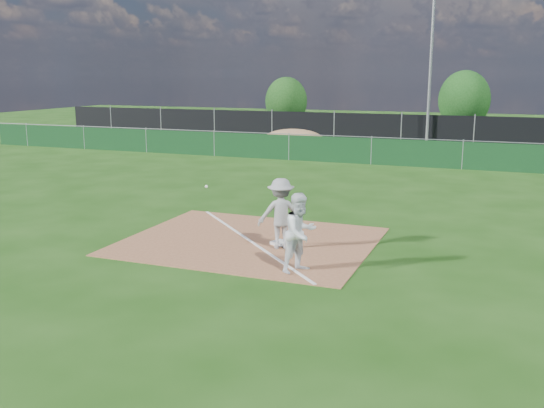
% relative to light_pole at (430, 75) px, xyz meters
% --- Properties ---
extents(ground, '(90.00, 90.00, 0.00)m').
position_rel_light_pole_xyz_m(ground, '(-1.50, -12.70, -4.00)').
color(ground, '#1A440E').
rests_on(ground, ground).
extents(infield_dirt, '(6.00, 5.00, 0.02)m').
position_rel_light_pole_xyz_m(infield_dirt, '(-1.50, -21.70, -3.99)').
color(infield_dirt, brown).
rests_on(infield_dirt, ground).
extents(foul_line, '(5.01, 5.01, 0.01)m').
position_rel_light_pole_xyz_m(foul_line, '(-1.50, -21.70, -3.98)').
color(foul_line, white).
rests_on(foul_line, infield_dirt).
extents(green_fence, '(44.00, 0.05, 1.20)m').
position_rel_light_pole_xyz_m(green_fence, '(-1.50, -7.70, -3.40)').
color(green_fence, black).
rests_on(green_fence, ground).
extents(dirt_mound, '(3.38, 2.60, 1.17)m').
position_rel_light_pole_xyz_m(dirt_mound, '(-6.50, -4.20, -3.42)').
color(dirt_mound, '#977049').
rests_on(dirt_mound, ground).
extents(black_fence, '(46.00, 0.04, 1.80)m').
position_rel_light_pole_xyz_m(black_fence, '(-1.50, 0.30, -3.10)').
color(black_fence, black).
rests_on(black_fence, ground).
extents(parking_lot, '(46.00, 9.00, 0.01)m').
position_rel_light_pole_xyz_m(parking_lot, '(-1.50, 5.30, -4.00)').
color(parking_lot, black).
rests_on(parking_lot, ground).
extents(light_pole, '(0.16, 0.16, 8.00)m').
position_rel_light_pole_xyz_m(light_pole, '(0.00, 0.00, 0.00)').
color(light_pole, slate).
rests_on(light_pole, ground).
extents(first_base, '(0.47, 0.47, 0.08)m').
position_rel_light_pole_xyz_m(first_base, '(-0.68, -21.73, -3.94)').
color(first_base, white).
rests_on(first_base, infield_dirt).
extents(play_at_first, '(2.59, 1.01, 1.68)m').
position_rel_light_pole_xyz_m(play_at_first, '(-0.56, -22.02, -3.14)').
color(play_at_first, '#A3A4A6').
rests_on(play_at_first, infield_dirt).
extents(runner, '(0.95, 1.03, 1.69)m').
position_rel_light_pole_xyz_m(runner, '(0.41, -23.45, -3.16)').
color(runner, silver).
rests_on(runner, ground).
extents(car_left, '(4.54, 1.93, 1.53)m').
position_rel_light_pole_xyz_m(car_left, '(-7.85, 4.94, -3.23)').
color(car_left, '#B0B2B8').
rests_on(car_left, parking_lot).
extents(car_mid, '(4.41, 2.95, 1.38)m').
position_rel_light_pole_xyz_m(car_mid, '(-0.60, 5.61, -3.30)').
color(car_mid, black).
rests_on(car_mid, parking_lot).
extents(car_right, '(5.31, 3.19, 1.44)m').
position_rel_light_pole_xyz_m(car_right, '(2.26, 5.39, -3.27)').
color(car_right, black).
rests_on(car_right, parking_lot).
extents(tree_left, '(3.24, 3.24, 3.84)m').
position_rel_light_pole_xyz_m(tree_left, '(-11.92, 9.50, -2.02)').
color(tree_left, '#382316').
rests_on(tree_left, ground).
extents(tree_mid, '(3.65, 3.65, 4.33)m').
position_rel_light_pole_xyz_m(tree_mid, '(1.12, 11.24, -1.77)').
color(tree_mid, '#382316').
rests_on(tree_mid, ground).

